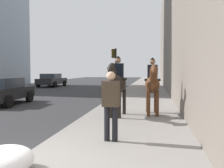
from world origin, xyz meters
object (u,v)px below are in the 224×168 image
at_px(pedestrian_greeting, 111,101).
at_px(car_mid_lane, 52,80).
at_px(traffic_light_near_curb, 115,63).
at_px(mounted_horse_near, 117,83).
at_px(mounted_horse_far, 152,83).
at_px(car_near_lane, 4,91).

relative_size(pedestrian_greeting, car_mid_lane, 0.37).
xyz_separation_m(pedestrian_greeting, car_mid_lane, (21.02, 10.06, -0.35)).
bearing_deg(traffic_light_near_curb, mounted_horse_near, -171.00).
distance_m(mounted_horse_near, car_mid_lane, 20.15).
relative_size(mounted_horse_far, pedestrian_greeting, 1.31).
bearing_deg(mounted_horse_near, car_near_lane, -110.31).
relative_size(car_mid_lane, traffic_light_near_curb, 1.30).
xyz_separation_m(mounted_horse_near, traffic_light_near_curb, (10.56, 1.67, 1.01)).
relative_size(pedestrian_greeting, car_near_lane, 0.43).
distance_m(car_near_lane, traffic_light_near_curb, 9.04).
bearing_deg(car_near_lane, mounted_horse_near, -117.72).
bearing_deg(car_near_lane, car_mid_lane, 10.32).
bearing_deg(mounted_horse_near, car_mid_lane, -145.90).
bearing_deg(car_mid_lane, mounted_horse_near, -150.27).
distance_m(mounted_horse_far, car_mid_lane, 20.35).
distance_m(pedestrian_greeting, car_mid_lane, 23.31).
height_order(mounted_horse_near, car_mid_lane, mounted_horse_near).
height_order(pedestrian_greeting, car_near_lane, pedestrian_greeting).
bearing_deg(pedestrian_greeting, mounted_horse_far, -8.99).
height_order(car_near_lane, traffic_light_near_curb, traffic_light_near_curb).
height_order(pedestrian_greeting, traffic_light_near_curb, traffic_light_near_curb).
height_order(car_near_lane, car_mid_lane, same).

